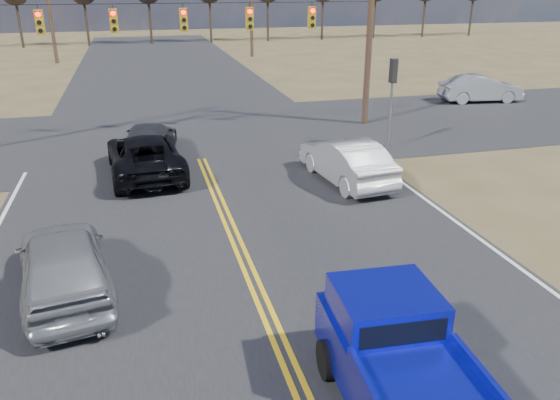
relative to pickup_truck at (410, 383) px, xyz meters
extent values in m
plane|color=brown|center=(-1.43, 1.58, -0.95)|extent=(160.00, 160.00, 0.00)
cube|color=#28282B|center=(-1.43, 11.58, -0.95)|extent=(14.00, 120.00, 0.02)
cube|color=#28282B|center=(-1.43, 19.58, -0.95)|extent=(120.00, 12.00, 0.02)
cylinder|color=#473323|center=(7.57, 19.58, 4.05)|extent=(0.32, 0.32, 10.00)
cylinder|color=black|center=(-1.43, 19.58, 5.05)|extent=(18.00, 0.02, 0.02)
cube|color=#B28C14|center=(-7.43, 19.58, 4.35)|extent=(0.34, 0.24, 1.00)
cylinder|color=#FF0C05|center=(-7.43, 19.44, 4.68)|extent=(0.20, 0.06, 0.20)
cylinder|color=black|center=(-7.43, 19.44, 4.35)|extent=(0.20, 0.06, 0.20)
cylinder|color=black|center=(-7.43, 19.44, 4.02)|extent=(0.20, 0.06, 0.20)
cube|color=black|center=(-7.43, 19.41, 4.79)|extent=(0.24, 0.14, 0.03)
cube|color=#B28C14|center=(-4.43, 19.58, 4.35)|extent=(0.34, 0.24, 1.00)
cylinder|color=#FF0C05|center=(-4.43, 19.44, 4.68)|extent=(0.20, 0.06, 0.20)
cylinder|color=black|center=(-4.43, 19.44, 4.35)|extent=(0.20, 0.06, 0.20)
cylinder|color=black|center=(-4.43, 19.44, 4.02)|extent=(0.20, 0.06, 0.20)
cube|color=black|center=(-4.43, 19.41, 4.79)|extent=(0.24, 0.14, 0.03)
cube|color=#B28C14|center=(-1.43, 19.58, 4.35)|extent=(0.34, 0.24, 1.00)
cylinder|color=#FF0C05|center=(-1.43, 19.44, 4.68)|extent=(0.20, 0.06, 0.20)
cylinder|color=black|center=(-1.43, 19.44, 4.35)|extent=(0.20, 0.06, 0.20)
cylinder|color=black|center=(-1.43, 19.44, 4.02)|extent=(0.20, 0.06, 0.20)
cube|color=black|center=(-1.43, 19.41, 4.79)|extent=(0.24, 0.14, 0.03)
cube|color=#B28C14|center=(1.57, 19.58, 4.35)|extent=(0.34, 0.24, 1.00)
cylinder|color=#FF0C05|center=(1.57, 19.44, 4.68)|extent=(0.20, 0.06, 0.20)
cylinder|color=black|center=(1.57, 19.44, 4.35)|extent=(0.20, 0.06, 0.20)
cylinder|color=black|center=(1.57, 19.44, 4.02)|extent=(0.20, 0.06, 0.20)
cube|color=black|center=(1.57, 19.41, 4.79)|extent=(0.24, 0.14, 0.03)
cube|color=#B28C14|center=(4.57, 19.58, 4.35)|extent=(0.34, 0.24, 1.00)
cylinder|color=#FF0C05|center=(4.57, 19.44, 4.68)|extent=(0.20, 0.06, 0.20)
cylinder|color=black|center=(4.57, 19.44, 4.35)|extent=(0.20, 0.06, 0.20)
cylinder|color=black|center=(4.57, 19.44, 4.02)|extent=(0.20, 0.06, 0.20)
cube|color=black|center=(4.57, 19.41, 4.79)|extent=(0.24, 0.14, 0.03)
cylinder|color=slate|center=(6.77, 15.08, 0.65)|extent=(0.12, 0.12, 3.20)
cube|color=black|center=(6.77, 15.08, 2.45)|extent=(0.24, 0.34, 1.00)
cylinder|color=#473323|center=(-10.43, 47.58, 4.05)|extent=(0.32, 0.32, 10.00)
cylinder|color=#473323|center=(7.57, 47.58, 4.05)|extent=(0.32, 0.32, 10.00)
cylinder|color=#33261C|center=(-15.43, 61.58, 1.80)|extent=(0.28, 0.28, 5.50)
cylinder|color=#33261C|center=(-8.43, 61.58, 1.80)|extent=(0.28, 0.28, 5.50)
cylinder|color=#33261C|center=(-1.43, 61.58, 1.80)|extent=(0.28, 0.28, 5.50)
cylinder|color=#33261C|center=(5.57, 61.58, 1.80)|extent=(0.28, 0.28, 5.50)
cylinder|color=#33261C|center=(12.57, 61.58, 1.80)|extent=(0.28, 0.28, 5.50)
cylinder|color=#33261C|center=(19.57, 61.58, 1.80)|extent=(0.28, 0.28, 5.50)
cylinder|color=#33261C|center=(26.57, 61.58, 1.80)|extent=(0.28, 0.28, 5.50)
cylinder|color=#33261C|center=(33.57, 61.58, 1.80)|extent=(0.28, 0.28, 5.50)
cylinder|color=#33261C|center=(40.57, 61.58, 1.80)|extent=(0.28, 0.28, 5.50)
cylinder|color=black|center=(-0.80, 1.57, -0.57)|extent=(0.35, 0.77, 0.75)
cylinder|color=black|center=(0.99, 1.46, -0.57)|extent=(0.35, 0.77, 0.75)
cube|color=#1016B1|center=(-0.01, -0.18, -0.10)|extent=(2.20, 5.19, 0.94)
cube|color=#1016B1|center=(0.07, 1.18, 0.67)|extent=(1.84, 1.70, 0.68)
cube|color=black|center=(0.03, 0.41, 0.67)|extent=(1.51, 0.15, 0.42)
imported|color=gray|center=(-5.80, 5.88, -0.12)|extent=(2.72, 5.13, 1.66)
imported|color=black|center=(-3.70, 14.23, -0.17)|extent=(2.98, 5.80, 1.57)
imported|color=beige|center=(3.42, 11.58, -0.15)|extent=(2.25, 5.03, 1.60)
imported|color=#333439|center=(-3.46, 16.66, -0.25)|extent=(2.76, 5.11, 1.41)
imported|color=#9FA3A7|center=(16.58, 22.93, -0.15)|extent=(2.30, 5.05, 1.61)
camera|label=1|loc=(-3.79, -6.23, 5.97)|focal=35.00mm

